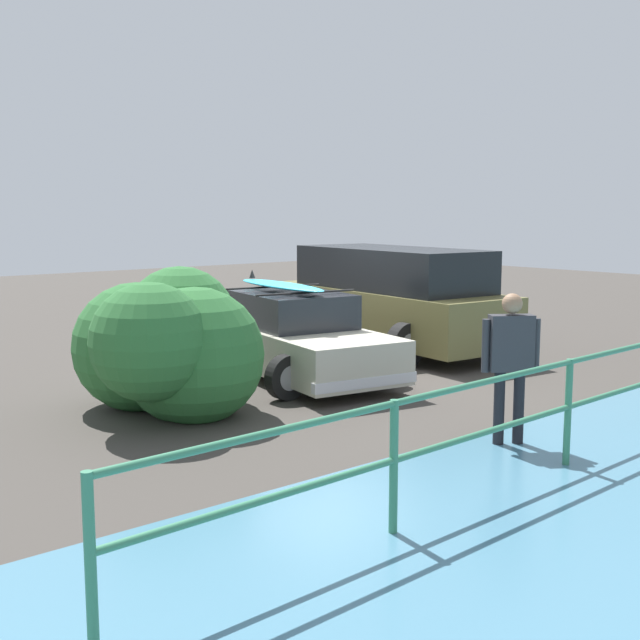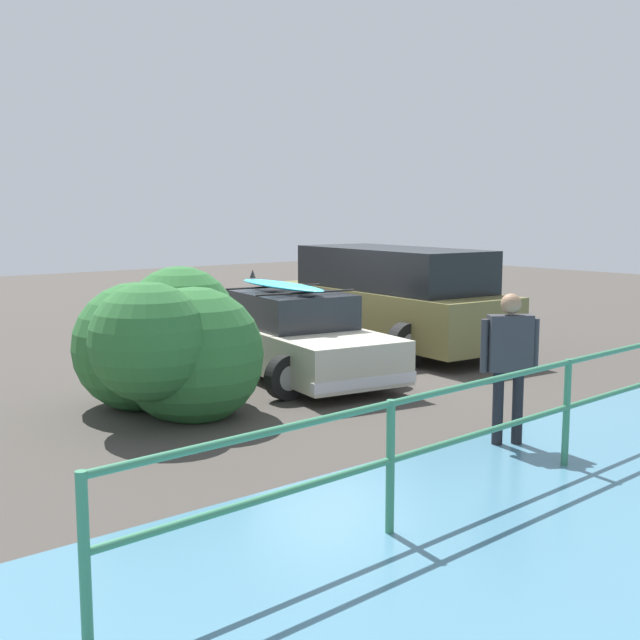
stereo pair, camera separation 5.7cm
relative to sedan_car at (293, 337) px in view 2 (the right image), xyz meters
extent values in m
cube|color=#423D38|center=(-0.75, -0.03, -0.63)|extent=(44.00, 44.00, 0.02)
cube|color=#B7B29E|center=(0.01, 0.04, -0.14)|extent=(2.24, 4.24, 0.62)
cube|color=#23262B|center=(-0.02, -0.11, 0.43)|extent=(1.70, 2.14, 0.51)
cube|color=silver|center=(0.34, 1.99, -0.33)|extent=(1.60, 0.37, 0.14)
cube|color=silver|center=(-0.33, -1.90, -0.33)|extent=(1.60, 0.37, 0.14)
cylinder|color=black|center=(-0.57, 1.41, -0.31)|extent=(0.62, 0.18, 0.62)
cylinder|color=#99999E|center=(-0.57, 1.41, -0.31)|extent=(0.34, 0.19, 0.34)
cylinder|color=black|center=(1.01, 1.13, -0.31)|extent=(0.62, 0.18, 0.62)
cylinder|color=#99999E|center=(1.01, 1.13, -0.31)|extent=(0.34, 0.19, 0.34)
cylinder|color=black|center=(-1.00, -1.05, -0.31)|extent=(0.62, 0.18, 0.62)
cylinder|color=#99999E|center=(-1.00, -1.05, -0.31)|extent=(0.34, 0.19, 0.34)
cylinder|color=black|center=(0.59, -1.32, -0.31)|extent=(0.62, 0.18, 0.62)
cylinder|color=#99999E|center=(0.59, -1.32, -0.31)|extent=(0.34, 0.19, 0.34)
cylinder|color=black|center=(0.07, 0.41, 0.72)|extent=(1.63, 0.31, 0.03)
cylinder|color=black|center=(-0.11, -0.64, 0.72)|extent=(1.63, 0.31, 0.03)
ellipsoid|color=#33B7D6|center=(0.03, -0.26, 0.78)|extent=(0.79, 2.38, 0.09)
cone|color=black|center=(-0.09, -1.19, 0.90)|extent=(0.10, 0.10, 0.14)
cube|color=brown|center=(-2.88, -0.77, 0.07)|extent=(2.25, 5.05, 0.89)
cube|color=black|center=(-2.88, -0.77, 0.88)|extent=(2.00, 3.96, 0.74)
cylinder|color=black|center=(-3.13, -3.30, 0.17)|extent=(0.68, 0.24, 0.66)
cylinder|color=black|center=(-3.65, 0.78, -0.25)|extent=(0.74, 0.22, 0.74)
cylinder|color=#99999E|center=(-3.65, 0.78, -0.25)|extent=(0.41, 0.23, 0.41)
cylinder|color=black|center=(-1.83, 0.61, -0.25)|extent=(0.74, 0.22, 0.74)
cylinder|color=#99999E|center=(-1.83, 0.61, -0.25)|extent=(0.41, 0.23, 0.41)
cylinder|color=black|center=(-3.93, -2.14, -0.25)|extent=(0.74, 0.22, 0.74)
cylinder|color=#99999E|center=(-3.93, -2.14, -0.25)|extent=(0.41, 0.23, 0.41)
cylinder|color=black|center=(-2.12, -2.32, -0.25)|extent=(0.74, 0.22, 0.74)
cylinder|color=#99999E|center=(-2.12, -2.32, -0.25)|extent=(0.41, 0.23, 0.41)
cylinder|color=black|center=(0.32, 4.40, -0.21)|extent=(0.12, 0.12, 0.82)
cylinder|color=black|center=(0.50, 4.27, -0.21)|extent=(0.12, 0.12, 0.82)
cube|color=#333338|center=(0.41, 4.33, 0.51)|extent=(0.50, 0.42, 0.61)
sphere|color=#9E7556|center=(0.41, 4.33, 0.94)|extent=(0.22, 0.22, 0.22)
cylinder|color=#333338|center=(0.17, 4.49, 0.48)|extent=(0.09, 0.09, 0.58)
cylinder|color=#333338|center=(0.64, 4.18, 0.48)|extent=(0.09, 0.09, 0.58)
cylinder|color=#387F5B|center=(0.56, 5.16, -0.07)|extent=(0.07, 0.07, 1.08)
cylinder|color=#387F5B|center=(3.13, 5.26, -0.07)|extent=(0.07, 0.07, 1.08)
cylinder|color=#387F5B|center=(5.69, 5.35, -0.07)|extent=(0.07, 0.07, 1.08)
cylinder|color=#387F5B|center=(0.56, 5.16, 0.44)|extent=(10.26, 0.43, 0.06)
cylinder|color=#387F5B|center=(0.56, 5.16, -0.02)|extent=(10.26, 0.43, 0.06)
cylinder|color=#4C3828|center=(2.62, 0.81, -0.44)|extent=(0.32, 0.32, 0.35)
sphere|color=#2D6B33|center=(2.47, 0.83, -0.01)|extent=(1.25, 1.25, 1.25)
sphere|color=#2D6B33|center=(2.72, 0.21, 0.18)|extent=(1.68, 1.68, 1.68)
sphere|color=#2D6B33|center=(2.54, 0.99, 0.01)|extent=(1.40, 1.40, 1.40)
sphere|color=#2D6B33|center=(2.42, 1.13, 0.15)|extent=(1.71, 1.71, 1.71)
sphere|color=#2D6B33|center=(3.10, 1.25, 0.41)|extent=(1.40, 1.40, 1.40)
sphere|color=#2D6B33|center=(2.18, 0.36, 0.46)|extent=(1.49, 1.49, 1.49)
camera|label=1|loc=(7.49, 9.55, 1.94)|focal=45.00mm
camera|label=2|loc=(7.45, 9.58, 1.94)|focal=45.00mm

